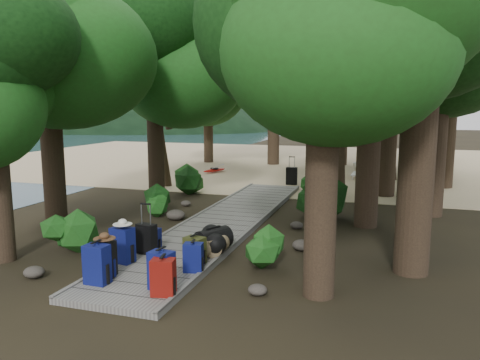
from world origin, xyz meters
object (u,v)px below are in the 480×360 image
(backpack_left_c, at_px, (123,243))
(backpack_right_a, at_px, (163,275))
(backpack_right_b, at_px, (162,268))
(backpack_right_c, at_px, (193,256))
(kayak, at_px, (214,169))
(sun_lounger, at_px, (360,171))
(backpack_left_d, at_px, (152,238))
(lone_suitcase_on_sand, at_px, (292,176))
(suitcase_on_boardwalk, at_px, (147,239))
(backpack_left_a, at_px, (97,262))
(backpack_left_b, at_px, (104,257))
(duffel_right_khaki, at_px, (213,245))
(backpack_right_d, at_px, (195,249))
(duffel_right_black, at_px, (213,239))

(backpack_left_c, relative_size, backpack_right_a, 1.15)
(backpack_right_b, height_order, backpack_right_c, backpack_right_b)
(backpack_right_b, bearing_deg, kayak, 114.48)
(backpack_left_c, xyz_separation_m, sun_lounger, (3.90, 13.66, -0.17))
(backpack_left_d, bearing_deg, backpack_left_c, -97.53)
(backpack_left_d, bearing_deg, lone_suitcase_on_sand, 87.06)
(suitcase_on_boardwalk, height_order, lone_suitcase_on_sand, suitcase_on_boardwalk)
(backpack_left_a, bearing_deg, lone_suitcase_on_sand, 86.98)
(backpack_left_b, xyz_separation_m, lone_suitcase_on_sand, (1.17, 11.84, -0.11))
(backpack_right_a, relative_size, backpack_right_b, 0.93)
(duffel_right_khaki, bearing_deg, backpack_left_d, 164.72)
(backpack_right_d, relative_size, suitcase_on_boardwalk, 0.93)
(duffel_right_khaki, distance_m, duffel_right_black, 0.29)
(suitcase_on_boardwalk, bearing_deg, duffel_right_black, 38.57)
(duffel_right_black, height_order, kayak, duffel_right_black)
(lone_suitcase_on_sand, bearing_deg, backpack_left_a, -100.22)
(backpack_right_b, relative_size, duffel_right_khaki, 1.31)
(backpack_left_d, distance_m, kayak, 12.91)
(backpack_right_a, height_order, lone_suitcase_on_sand, backpack_right_a)
(suitcase_on_boardwalk, bearing_deg, sun_lounger, 85.54)
(backpack_left_a, relative_size, sun_lounger, 0.38)
(backpack_right_a, height_order, backpack_right_c, backpack_right_a)
(backpack_left_a, bearing_deg, backpack_right_c, 40.05)
(backpack_left_d, bearing_deg, suitcase_on_boardwalk, -83.97)
(backpack_left_b, distance_m, lone_suitcase_on_sand, 11.89)
(backpack_right_c, bearing_deg, backpack_left_d, 134.30)
(backpack_left_c, bearing_deg, backpack_right_a, -30.57)
(backpack_left_d, bearing_deg, sun_lounger, 77.03)
(suitcase_on_boardwalk, xyz_separation_m, sun_lounger, (3.71, 13.00, -0.09))
(backpack_left_c, relative_size, backpack_left_d, 1.48)
(backpack_left_d, xyz_separation_m, lone_suitcase_on_sand, (1.11, 10.11, -0.01))
(duffel_right_khaki, bearing_deg, backpack_right_a, -110.82)
(duffel_right_black, bearing_deg, sun_lounger, 106.55)
(backpack_right_b, bearing_deg, suitcase_on_boardwalk, 132.98)
(duffel_right_black, height_order, sun_lounger, sun_lounger)
(backpack_right_d, relative_size, kayak, 0.20)
(backpack_right_d, distance_m, suitcase_on_boardwalk, 1.27)
(backpack_right_c, xyz_separation_m, duffel_right_khaki, (-0.02, 1.11, -0.12))
(duffel_right_black, bearing_deg, lone_suitcase_on_sand, 118.77)
(lone_suitcase_on_sand, distance_m, sun_lounger, 3.71)
(backpack_left_a, height_order, duffel_right_black, backpack_left_a)
(duffel_right_khaki, bearing_deg, backpack_right_c, -109.66)
(lone_suitcase_on_sand, bearing_deg, backpack_right_b, -94.49)
(backpack_right_a, bearing_deg, duffel_right_khaki, 78.99)
(kayak, bearing_deg, backpack_left_d, -51.60)
(backpack_right_c, bearing_deg, backpack_left_b, -164.05)
(duffel_right_khaki, bearing_deg, duffel_right_black, 88.74)
(duffel_right_black, bearing_deg, kayak, 138.20)
(backpack_right_a, bearing_deg, backpack_left_b, 151.37)
(backpack_left_a, height_order, backpack_left_c, backpack_left_c)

